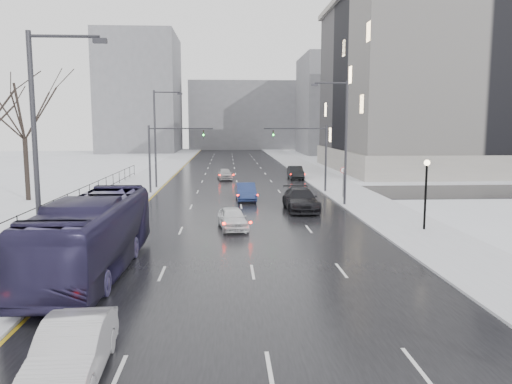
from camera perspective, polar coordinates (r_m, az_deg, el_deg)
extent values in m
cube|color=black|center=(59.85, -2.25, 1.42)|extent=(16.00, 150.00, 0.04)
cube|color=black|center=(47.94, -1.98, -0.14)|extent=(130.00, 10.00, 0.04)
cube|color=silver|center=(60.57, -12.24, 1.39)|extent=(5.00, 150.00, 0.16)
cube|color=silver|center=(60.94, 7.67, 1.53)|extent=(5.00, 150.00, 0.16)
cube|color=white|center=(62.75, -20.84, 1.25)|extent=(14.00, 150.00, 0.12)
cube|color=black|center=(32.21, -24.99, -2.20)|extent=(0.04, 70.00, 0.05)
cube|color=black|center=(32.38, -24.89, -3.95)|extent=(0.04, 70.00, 0.05)
cylinder|color=black|center=(32.31, -24.93, -3.25)|extent=(0.06, 0.06, 1.30)
cylinder|color=#2D2D33|center=(40.64, 10.24, 5.39)|extent=(0.20, 0.20, 10.00)
cylinder|color=#2D2D33|center=(40.45, 8.57, 12.22)|extent=(2.60, 0.12, 0.12)
cube|color=#2D2D33|center=(40.20, 6.71, 12.07)|extent=(0.50, 0.25, 0.18)
cylinder|color=#2D2D33|center=(20.86, -23.84, 2.81)|extent=(0.20, 0.20, 10.00)
cylinder|color=#2D2D33|center=(20.65, -21.07, 16.28)|extent=(2.60, 0.12, 0.12)
cube|color=#2D2D33|center=(20.28, -17.41, 16.17)|extent=(0.50, 0.25, 0.18)
cylinder|color=#2D2D33|center=(52.02, -11.45, 5.84)|extent=(0.20, 0.20, 10.00)
cylinder|color=#2D2D33|center=(51.93, -10.15, 11.17)|extent=(2.60, 0.12, 0.12)
cube|color=#2D2D33|center=(51.79, -8.69, 11.04)|extent=(0.50, 0.25, 0.18)
cylinder|color=black|center=(32.16, 18.80, -0.55)|extent=(0.14, 0.14, 4.00)
sphere|color=#FFE5B2|center=(31.95, 18.96, 3.18)|extent=(0.36, 0.36, 0.36)
cylinder|color=#2D2D33|center=(48.53, 7.98, 3.72)|extent=(0.20, 0.20, 6.50)
cylinder|color=#2D2D33|center=(47.93, 4.50, 7.25)|extent=(6.00, 0.12, 0.12)
imported|color=#2D2D33|center=(47.69, 1.98, 6.55)|extent=(0.15, 0.18, 0.90)
sphere|color=#19FF33|center=(47.54, 2.00, 6.55)|extent=(0.16, 0.16, 0.16)
cylinder|color=#2D2D33|center=(48.15, -12.06, 3.60)|extent=(0.20, 0.20, 6.50)
cylinder|color=#2D2D33|center=(47.68, -8.57, 7.19)|extent=(6.00, 0.12, 0.12)
imported|color=#2D2D33|center=(47.54, -6.02, 6.51)|extent=(0.15, 0.18, 0.90)
sphere|color=#19FF33|center=(47.39, -6.03, 6.51)|extent=(0.16, 0.16, 0.16)
cylinder|color=#2D2D33|center=(44.98, 9.93, 1.02)|extent=(0.06, 0.06, 2.50)
cylinder|color=white|center=(44.86, 9.97, 2.48)|extent=(0.60, 0.03, 0.60)
torus|color=#B20C0C|center=(44.86, 9.97, 2.48)|extent=(0.58, 0.06, 0.58)
cube|color=gray|center=(80.26, 23.87, 10.94)|extent=(40.00, 30.00, 24.00)
cube|color=gray|center=(80.23, 23.47, 3.45)|extent=(40.60, 30.60, 3.00)
cube|color=slate|center=(118.20, 11.09, 9.70)|extent=(24.00, 20.00, 22.00)
cube|color=slate|center=(126.45, -13.07, 10.87)|extent=(18.00, 22.00, 28.00)
cube|color=slate|center=(139.60, -1.24, 8.69)|extent=(30.00, 18.00, 18.00)
imported|color=#B7B5BB|center=(14.26, -20.24, -16.59)|extent=(1.80, 4.61, 1.49)
imported|color=#272243|center=(23.12, -18.11, -4.68)|extent=(3.03, 12.23, 3.40)
imported|color=white|center=(31.38, -2.70, -3.00)|extent=(2.15, 4.20, 1.37)
imported|color=navy|center=(43.19, -1.18, 0.04)|extent=(1.76, 4.65, 1.51)
imported|color=black|center=(38.21, 5.13, -0.87)|extent=(2.45, 5.80, 1.67)
imported|color=#AAA9AD|center=(59.74, -3.59, 2.09)|extent=(2.06, 4.21, 1.38)
imported|color=black|center=(60.77, 4.54, 2.24)|extent=(1.61, 4.62, 1.52)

